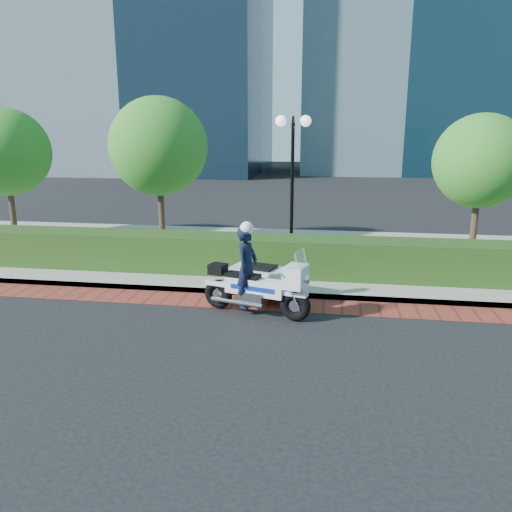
# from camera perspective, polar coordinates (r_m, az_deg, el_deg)

# --- Properties ---
(ground) EXTENTS (120.00, 120.00, 0.00)m
(ground) POSITION_cam_1_polar(r_m,az_deg,el_deg) (10.43, -4.14, -7.95)
(ground) COLOR black
(ground) RESTS_ON ground
(brick_strip) EXTENTS (60.00, 1.00, 0.01)m
(brick_strip) POSITION_cam_1_polar(r_m,az_deg,el_deg) (11.80, -2.49, -5.25)
(brick_strip) COLOR maroon
(brick_strip) RESTS_ON ground
(sidewalk) EXTENTS (60.00, 8.00, 0.15)m
(sidewalk) POSITION_cam_1_polar(r_m,az_deg,el_deg) (16.04, 0.69, 0.20)
(sidewalk) COLOR gray
(sidewalk) RESTS_ON ground
(hedge_main) EXTENTS (18.00, 1.20, 1.00)m
(hedge_main) POSITION_cam_1_polar(r_m,az_deg,el_deg) (13.60, -0.76, 0.19)
(hedge_main) COLOR black
(hedge_main) RESTS_ON sidewalk
(lamppost) EXTENTS (1.02, 0.70, 4.21)m
(lamppost) POSITION_cam_1_polar(r_m,az_deg,el_deg) (14.70, 4.19, 10.30)
(lamppost) COLOR black
(lamppost) RESTS_ON sidewalk
(tree_a) EXTENTS (3.00, 3.00, 4.58)m
(tree_a) POSITION_cam_1_polar(r_m,az_deg,el_deg) (19.51, -26.70, 10.55)
(tree_a) COLOR #332319
(tree_a) RESTS_ON sidewalk
(tree_b) EXTENTS (3.20, 3.20, 4.89)m
(tree_b) POSITION_cam_1_polar(r_m,az_deg,el_deg) (16.93, -11.09, 12.16)
(tree_b) COLOR #332319
(tree_b) RESTS_ON sidewalk
(tree_c) EXTENTS (2.80, 2.80, 4.30)m
(tree_c) POSITION_cam_1_polar(r_m,az_deg,el_deg) (16.50, 24.31, 9.83)
(tree_c) COLOR #332319
(tree_c) RESTS_ON sidewalk
(police_motorcycle) EXTENTS (2.49, 2.14, 2.05)m
(police_motorcycle) POSITION_cam_1_polar(r_m,az_deg,el_deg) (11.16, 0.24, -2.62)
(police_motorcycle) COLOR black
(police_motorcycle) RESTS_ON ground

